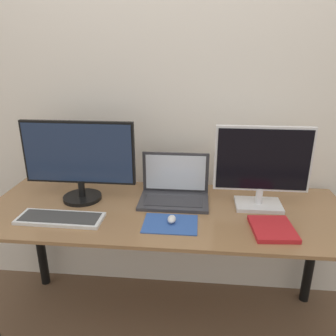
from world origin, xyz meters
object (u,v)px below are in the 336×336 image
(keyboard, at_px, (60,218))
(book, at_px, (273,229))
(mouse, at_px, (172,219))
(monitor_right, at_px, (262,166))
(monitor_left, at_px, (79,159))
(laptop, at_px, (174,189))

(keyboard, distance_m, book, 1.01)
(keyboard, height_order, mouse, mouse)
(monitor_right, bearing_deg, book, -84.03)
(monitor_right, relative_size, keyboard, 1.15)
(monitor_left, bearing_deg, mouse, -23.13)
(keyboard, bearing_deg, monitor_right, 13.83)
(monitor_right, xyz_separation_m, laptop, (-0.45, 0.05, -0.16))
(book, bearing_deg, laptop, 148.16)
(monitor_left, relative_size, laptop, 1.62)
(monitor_right, relative_size, laptop, 1.30)
(laptop, relative_size, keyboard, 0.89)
(keyboard, relative_size, mouse, 6.56)
(monitor_left, distance_m, keyboard, 0.33)
(keyboard, distance_m, mouse, 0.54)
(monitor_right, height_order, laptop, monitor_right)
(monitor_left, relative_size, mouse, 9.46)
(mouse, bearing_deg, book, -3.32)
(monitor_left, distance_m, mouse, 0.60)
(monitor_left, distance_m, monitor_right, 0.96)
(mouse, bearing_deg, monitor_right, 26.59)
(monitor_right, xyz_separation_m, book, (0.03, -0.25, -0.21))
(monitor_left, height_order, monitor_right, monitor_left)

